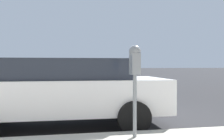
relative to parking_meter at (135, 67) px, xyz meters
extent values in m
plane|color=#2B2B2D|center=(2.58, -0.12, -1.28)|extent=(220.00, 220.00, 0.00)
cylinder|color=gray|center=(0.00, 0.00, -0.62)|extent=(0.06, 0.06, 1.00)
cube|color=gray|center=(0.00, 0.00, 0.05)|extent=(0.20, 0.14, 0.34)
sphere|color=gray|center=(0.00, 0.00, 0.25)|extent=(0.19, 0.19, 0.19)
cube|color=#19389E|center=(0.11, 0.00, 0.01)|extent=(0.01, 0.11, 0.12)
cube|color=black|center=(0.11, 0.00, 0.13)|extent=(0.01, 0.10, 0.08)
cube|color=silver|center=(1.64, 1.20, -0.61)|extent=(1.86, 4.55, 0.70)
cube|color=#232833|center=(1.64, 1.02, -0.05)|extent=(1.62, 2.56, 0.42)
cylinder|color=black|center=(2.56, 2.59, -0.96)|extent=(0.23, 0.64, 0.64)
cylinder|color=black|center=(0.72, -0.19, -0.96)|extent=(0.23, 0.64, 0.64)
cylinder|color=black|center=(2.52, -0.22, -0.96)|extent=(0.23, 0.64, 0.64)
camera|label=1|loc=(-4.03, 1.16, 0.03)|focal=42.00mm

